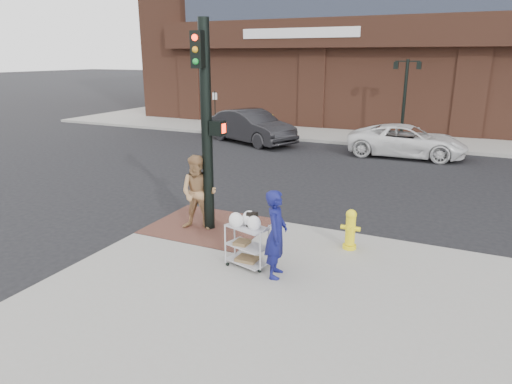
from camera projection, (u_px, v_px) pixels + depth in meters
The scene contains 14 objects.
ground at pixel (211, 248), 10.66m from camera, with size 220.00×220.00×0.00m, color black.
brick_curb_ramp at pixel (208, 226), 11.64m from camera, with size 2.80×2.40×0.01m, color #542B27.
lamp_post at pixel (405, 91), 22.98m from camera, with size 1.32×0.22×4.00m.
parking_sign at pixel (215, 110), 26.77m from camera, with size 0.05×0.05×2.20m, color black.
traffic_signal_pole at pixel (207, 122), 10.71m from camera, with size 0.61×0.51×5.00m.
woman_blue at pixel (276, 234), 8.78m from camera, with size 0.64×0.42×1.76m, color #111457.
pedestrian_tan at pixel (199, 193), 11.18m from camera, with size 0.91×0.71×1.88m, color #A2774C.
sedan_dark at pixel (251, 127), 23.27m from camera, with size 1.79×5.13×1.69m, color black.
minivan_white at pixel (407, 141), 20.16m from camera, with size 2.33×5.05×1.40m, color white.
utility_cart at pixel (247, 242), 9.30m from camera, with size 0.94×0.69×1.17m.
fire_hydrant at pixel (350, 229), 10.16m from camera, with size 0.44×0.30×0.92m.
newsbox_red at pixel (259, 123), 26.02m from camera, with size 0.40×0.36×0.96m, color #A42B12.
newsbox_yellow at pixel (268, 124), 25.47m from camera, with size 0.43×0.39×1.03m, color gold.
newsbox_blue at pixel (257, 123), 26.19m from camera, with size 0.39×0.35×0.92m, color navy.
Camera 1 is at (5.12, -8.46, 4.33)m, focal length 32.00 mm.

